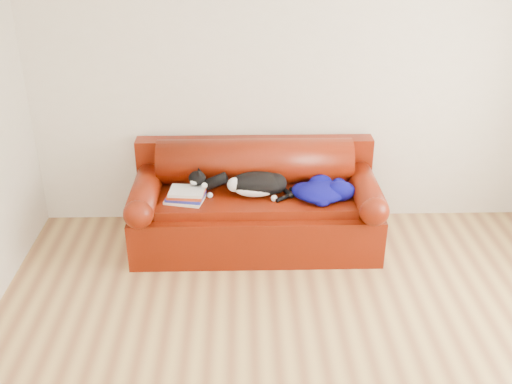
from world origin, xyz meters
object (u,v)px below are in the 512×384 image
(sofa_base, at_px, (256,219))
(book_stack, at_px, (186,195))
(cat, at_px, (257,185))
(blanket, at_px, (323,190))

(sofa_base, bearing_deg, book_stack, -167.13)
(book_stack, bearing_deg, sofa_base, 12.87)
(sofa_base, xyz_separation_m, cat, (0.01, -0.05, 0.36))
(sofa_base, xyz_separation_m, book_stack, (-0.58, -0.13, 0.31))
(cat, bearing_deg, sofa_base, 103.26)
(sofa_base, distance_m, book_stack, 0.67)
(blanket, bearing_deg, cat, 173.37)
(cat, bearing_deg, book_stack, -169.30)
(cat, bearing_deg, blanket, -4.36)
(sofa_base, distance_m, blanket, 0.66)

